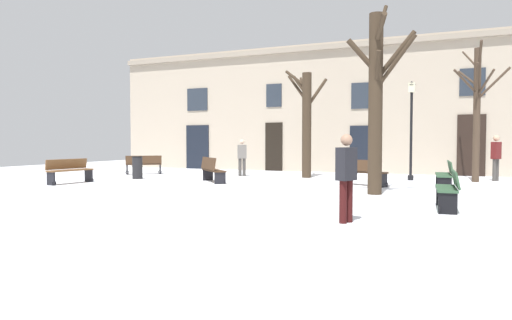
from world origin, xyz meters
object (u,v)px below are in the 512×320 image
Objects in this scene: bench_back_to_back_left at (445,175)px; bench_near_center_tree at (362,172)px; streetlamp at (411,120)px; bench_far_corner at (144,164)px; litter_bin at (137,167)px; tree_right_of_center at (306,120)px; person_crossing_plaza at (346,174)px; person_strolling at (496,155)px; tree_foreground at (477,108)px; tree_near_facade at (376,97)px; bench_by_litter_bin at (70,170)px; bench_facing_shops at (449,189)px; bench_near_lamp at (212,170)px; person_near_bench at (242,156)px.

bench_near_center_tree is at bearing -102.19° from bench_back_to_back_left.
bench_far_corner is (-11.52, -1.45, -1.89)m from streetlamp.
litter_bin is 2.56m from bench_far_corner.
person_crossing_plaza is (3.76, -9.86, -1.49)m from tree_right_of_center.
person_strolling reaches higher than person_crossing_plaza.
tree_foreground is 2.32m from streetlamp.
tree_near_facade is 3.45m from bench_near_center_tree.
tree_foreground is 2.91× the size of bench_by_litter_bin.
person_crossing_plaza is (-1.75, -2.51, 0.45)m from bench_facing_shops.
tree_right_of_center is 2.86× the size of bench_near_lamp.
tree_right_of_center is at bearing -80.62° from bench_near_lamp.
person_near_bench is at bearing 58.90° from person_crossing_plaza.
person_strolling reaches higher than bench_back_to_back_left.
tree_right_of_center is 2.50× the size of bench_back_to_back_left.
bench_facing_shops is at bearing -158.18° from person_strolling.
bench_far_corner is at bearing -101.56° from bench_back_to_back_left.
person_strolling reaches higher than litter_bin.
bench_near_center_tree is 1.14× the size of bench_far_corner.
tree_foreground is at bearing 9.99° from person_crossing_plaza.
tree_near_facade is 10.87m from bench_by_litter_bin.
bench_facing_shops is (11.56, -4.04, 0.00)m from litter_bin.
person_strolling is (14.13, 7.13, 0.51)m from bench_by_litter_bin.
bench_by_litter_bin is at bearing -79.95° from bench_back_to_back_left.
tree_foreground is 3.27× the size of bench_far_corner.
tree_right_of_center is at bearing -176.15° from tree_foreground.
tree_foreground is 2.82× the size of bench_back_to_back_left.
bench_near_lamp is at bearing 165.82° from tree_near_facade.
tree_foreground reaches higher than person_crossing_plaza.
person_crossing_plaza reaches higher than person_near_bench.
tree_foreground is 5.63× the size of litter_bin.
person_strolling reaches higher than bench_facing_shops.
bench_facing_shops is at bearing -53.18° from tree_right_of_center.
streetlamp is at bearing -23.88° from person_near_bench.
streetlamp reaches higher than bench_near_center_tree.
litter_bin is 8.85m from bench_near_center_tree.
litter_bin is 0.52× the size of person_strolling.
tree_foreground is at bearing 16.73° from litter_bin.
bench_by_litter_bin is at bearing -175.15° from tree_near_facade.
bench_near_lamp is (-8.06, 3.88, 0.01)m from bench_facing_shops.
bench_by_litter_bin is 1.10× the size of person_near_bench.
person_crossing_plaza is (0.18, -4.83, -1.86)m from tree_near_facade.
tree_right_of_center is 2.91× the size of bench_far_corner.
tree_near_facade reaches higher than bench_far_corner.
tree_right_of_center is 7.17m from litter_bin.
bench_near_center_tree is 5.81m from person_strolling.
bench_far_corner is 0.95× the size of person_crossing_plaza.
streetlamp reaches higher than litter_bin.
streetlamp is 2.32× the size of person_crossing_plaza.
person_near_bench reaches higher than litter_bin.
bench_near_center_tree is 1.02× the size of person_strolling.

